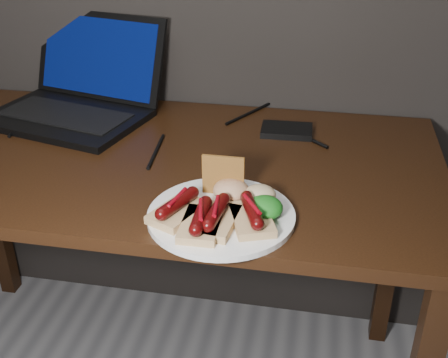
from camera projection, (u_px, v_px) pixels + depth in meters
name	position (u px, v px, depth m)	size (l,w,h in m)	color
desk	(145.00, 187.00, 1.37)	(1.40, 0.70, 0.75)	black
laptop	(77.00, 96.00, 1.53)	(0.48, 0.44, 0.25)	black
hard_drive	(287.00, 130.00, 1.43)	(0.13, 0.09, 0.02)	black
desk_cables	(176.00, 128.00, 1.45)	(0.83, 0.47, 0.01)	black
plate	(221.00, 215.00, 1.08)	(0.29, 0.29, 0.01)	white
bread_sausage_left	(178.00, 208.00, 1.06)	(0.11, 0.13, 0.04)	tan
bread_sausage_center	(216.00, 217.00, 1.03)	(0.08, 0.12, 0.04)	tan
bread_sausage_right	(252.00, 215.00, 1.04)	(0.11, 0.13, 0.04)	tan
bread_sausage_extra	(201.00, 221.00, 1.02)	(0.07, 0.12, 0.04)	tan
crispbread	(223.00, 175.00, 1.12)	(0.09, 0.01, 0.09)	#AE742F
salad_greens	(265.00, 208.00, 1.06)	(0.07, 0.07, 0.04)	#104F0F
salsa_mound	(231.00, 190.00, 1.12)	(0.07, 0.07, 0.04)	maroon
coleslaw_mound	(260.00, 195.00, 1.10)	(0.06, 0.06, 0.04)	beige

